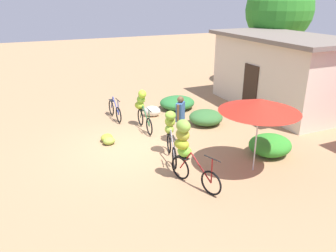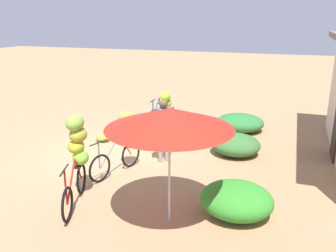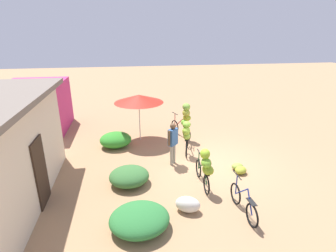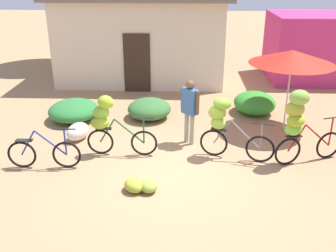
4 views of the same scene
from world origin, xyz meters
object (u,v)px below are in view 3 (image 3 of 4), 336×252
at_px(bicycle_leftmost, 243,203).
at_px(produce_sack, 188,204).
at_px(shop_pink, 36,107).
at_px(bicycle_center_loaded, 187,134).
at_px(banana_pile_on_ground, 239,168).
at_px(bicycle_by_shop, 185,118).
at_px(market_umbrella, 139,99).
at_px(person_vendor, 173,140).
at_px(bicycle_near_pile, 205,166).

xyz_separation_m(bicycle_leftmost, produce_sack, (0.34, 1.47, -0.13)).
height_order(shop_pink, bicycle_center_loaded, shop_pink).
height_order(bicycle_center_loaded, banana_pile_on_ground, bicycle_center_loaded).
height_order(bicycle_by_shop, produce_sack, bicycle_by_shop).
bearing_deg(banana_pile_on_ground, market_umbrella, 42.96).
bearing_deg(banana_pile_on_ground, bicycle_by_shop, 21.10).
distance_m(shop_pink, person_vendor, 7.67).
height_order(banana_pile_on_ground, produce_sack, produce_sack).
bearing_deg(person_vendor, bicycle_center_loaded, -42.20).
bearing_deg(bicycle_by_shop, banana_pile_on_ground, -158.90).
distance_m(bicycle_by_shop, banana_pile_on_ground, 3.65).
xyz_separation_m(bicycle_leftmost, banana_pile_on_ground, (2.19, -0.86, -0.22)).
xyz_separation_m(bicycle_center_loaded, produce_sack, (-3.60, 0.79, -0.64)).
bearing_deg(bicycle_by_shop, market_umbrella, 82.68).
bearing_deg(shop_pink, market_umbrella, -112.99).
bearing_deg(produce_sack, banana_pile_on_ground, -51.59).
bearing_deg(market_umbrella, shop_pink, 67.01).
height_order(market_umbrella, banana_pile_on_ground, market_umbrella).
bearing_deg(shop_pink, bicycle_by_shop, -108.68).
bearing_deg(shop_pink, person_vendor, -127.88).
distance_m(market_umbrella, person_vendor, 2.96).
bearing_deg(bicycle_leftmost, bicycle_center_loaded, 9.83).
height_order(banana_pile_on_ground, person_vendor, person_vendor).
relative_size(bicycle_center_loaded, bicycle_by_shop, 0.95).
relative_size(bicycle_near_pile, produce_sack, 2.35).
bearing_deg(bicycle_near_pile, shop_pink, 45.65).
xyz_separation_m(shop_pink, banana_pile_on_ground, (-5.67, -8.30, -1.09)).
relative_size(shop_pink, bicycle_by_shop, 1.84).
bearing_deg(produce_sack, market_umbrella, 10.30).
relative_size(bicycle_leftmost, bicycle_by_shop, 0.92).
xyz_separation_m(bicycle_by_shop, produce_sack, (-5.15, 1.06, -0.82)).
bearing_deg(bicycle_near_pile, bicycle_center_loaded, -0.61).
distance_m(bicycle_near_pile, bicycle_center_loaded, 2.65).
distance_m(produce_sack, person_vendor, 2.92).
bearing_deg(person_vendor, bicycle_by_shop, -22.72).
bearing_deg(person_vendor, market_umbrella, 22.39).
relative_size(banana_pile_on_ground, person_vendor, 0.47).
relative_size(market_umbrella, banana_pile_on_ground, 2.86).
xyz_separation_m(shop_pink, bicycle_leftmost, (-7.87, -7.44, -0.87)).
bearing_deg(market_umbrella, banana_pile_on_ground, -137.04).
height_order(shop_pink, banana_pile_on_ground, shop_pink).
height_order(bicycle_leftmost, bicycle_by_shop, bicycle_by_shop).
relative_size(bicycle_by_shop, banana_pile_on_ground, 2.29).
bearing_deg(bicycle_by_shop, person_vendor, 157.28).
xyz_separation_m(bicycle_leftmost, bicycle_center_loaded, (3.94, 0.68, 0.51)).
bearing_deg(market_umbrella, bicycle_near_pile, -158.64).
bearing_deg(bicycle_center_loaded, person_vendor, 137.80).
bearing_deg(bicycle_center_loaded, bicycle_by_shop, -9.88).
relative_size(shop_pink, bicycle_center_loaded, 1.94).
bearing_deg(produce_sack, shop_pink, 38.41).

